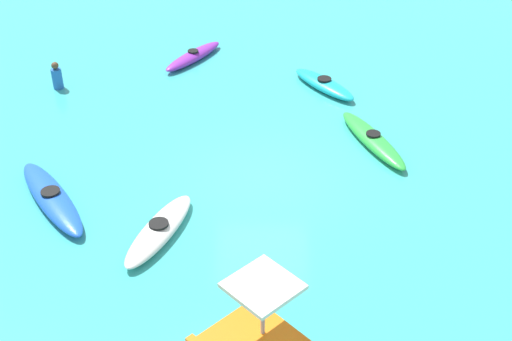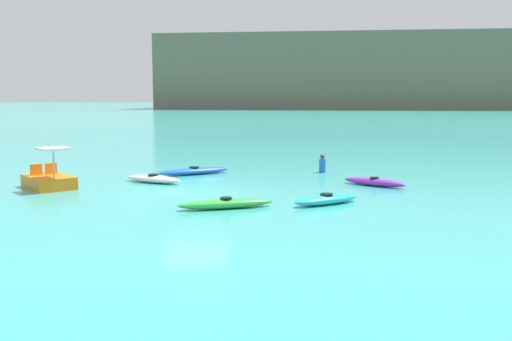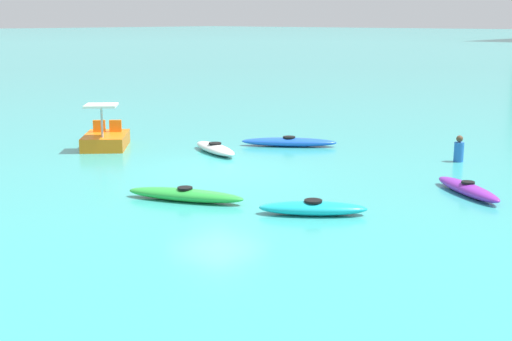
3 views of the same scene
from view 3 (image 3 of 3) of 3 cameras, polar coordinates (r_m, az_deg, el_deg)
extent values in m
plane|color=#38ADA8|center=(21.37, -3.20, -0.19)|extent=(600.00, 600.00, 0.00)
ellipsoid|color=white|center=(24.50, -3.38, 1.81)|extent=(2.84, 1.61, 0.32)
cylinder|color=black|center=(24.47, -3.39, 2.24)|extent=(0.58, 0.58, 0.05)
ellipsoid|color=purple|center=(19.49, 16.98, -1.47)|extent=(2.65, 1.96, 0.32)
cylinder|color=black|center=(19.45, 17.01, -0.94)|extent=(0.49, 0.49, 0.05)
ellipsoid|color=#19B7C6|center=(16.83, 4.71, -3.11)|extent=(2.47, 2.16, 0.32)
cylinder|color=black|center=(16.78, 4.72, -2.50)|extent=(0.61, 0.61, 0.05)
ellipsoid|color=green|center=(18.12, -5.84, -2.01)|extent=(3.19, 1.85, 0.32)
cylinder|color=black|center=(18.07, -5.85, -1.44)|extent=(0.52, 0.52, 0.05)
ellipsoid|color=blue|center=(25.78, 2.73, 2.35)|extent=(3.28, 2.64, 0.32)
cylinder|color=black|center=(25.75, 2.73, 2.76)|extent=(0.64, 0.64, 0.05)
cube|color=orange|center=(26.07, -12.23, 2.39)|extent=(2.76, 2.76, 0.50)
cube|color=orange|center=(26.49, -11.46, 3.61)|extent=(0.42, 0.43, 0.44)
cube|color=orange|center=(26.58, -12.75, 3.58)|extent=(0.42, 0.43, 0.44)
cylinder|color=#B2B2B7|center=(25.26, -12.54, 3.91)|extent=(0.08, 0.08, 1.10)
cube|color=silver|center=(25.19, -12.60, 5.23)|extent=(1.56, 1.56, 0.08)
cylinder|color=blue|center=(23.90, 16.31, 1.47)|extent=(0.43, 0.43, 0.65)
sphere|color=brown|center=(23.83, 16.37, 2.52)|extent=(0.22, 0.22, 0.22)
camera|label=1|loc=(32.58, -23.02, 20.46)|focal=47.58mm
camera|label=2|loc=(11.67, -81.55, -2.98)|focal=40.39mm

